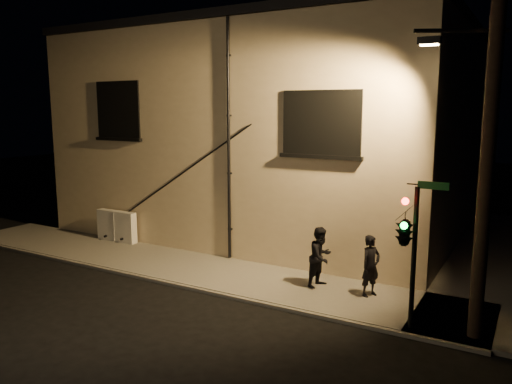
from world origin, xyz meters
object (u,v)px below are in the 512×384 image
Objects in this scene: utility_cabinet at (117,226)px; traffic_signal at (405,230)px; pedestrian_a at (371,266)px; streetlamp_pole at (483,170)px; pedestrian_b at (321,257)px.

utility_cabinet is 0.52× the size of traffic_signal.
streetlamp_pole reaches higher than pedestrian_a.
traffic_signal is (2.83, -1.71, 1.54)m from pedestrian_b.
pedestrian_b is 0.50× the size of traffic_signal.
utility_cabinet is 9.25m from pedestrian_b.
pedestrian_a is at bearing 127.58° from traffic_signal.
pedestrian_b is 0.24× the size of streetlamp_pole.
pedestrian_b is 3.65m from traffic_signal.
traffic_signal reaches higher than pedestrian_b.
pedestrian_b is 5.49m from streetlamp_pole.
utility_cabinet is at bearing 99.17° from pedestrian_b.
pedestrian_a is 4.37m from streetlamp_pole.
pedestrian_a is 0.97× the size of pedestrian_b.
utility_cabinet is 14.15m from streetlamp_pole.
pedestrian_a is 2.64m from traffic_signal.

